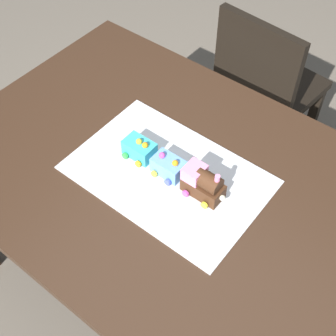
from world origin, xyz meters
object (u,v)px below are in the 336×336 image
dining_table (163,189)px  cake_car_gondola_turquoise (139,150)px  chair (265,87)px  cake_car_caboose_sky_blue (168,167)px  cake_locomotive (202,184)px

dining_table → cake_car_gondola_turquoise: size_ratio=14.00×
chair → cake_car_caboose_sky_blue: bearing=101.9°
chair → cake_car_gondola_turquoise: chair is taller
dining_table → cake_locomotive: bearing=178.3°
dining_table → chair: size_ratio=1.63×
dining_table → cake_car_gondola_turquoise: (0.09, 0.00, 0.14)m
cake_locomotive → cake_car_caboose_sky_blue: bearing=0.0°
cake_locomotive → cake_car_caboose_sky_blue: 0.13m
cake_car_caboose_sky_blue → cake_car_gondola_turquoise: bearing=0.0°
cake_locomotive → cake_car_gondola_turquoise: cake_locomotive is taller
dining_table → cake_locomotive: (-0.15, 0.00, 0.16)m
dining_table → cake_locomotive: cake_locomotive is taller
cake_locomotive → cake_car_gondola_turquoise: size_ratio=1.40×
dining_table → chair: bearing=-85.1°
cake_locomotive → cake_car_gondola_turquoise: 0.25m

